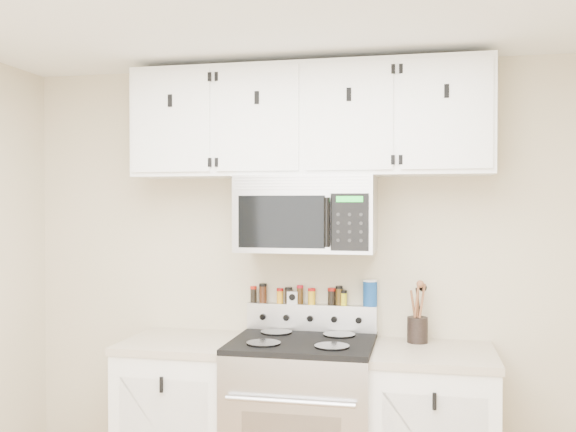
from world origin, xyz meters
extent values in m
cube|color=#B8AC8A|center=(0.00, 1.75, 1.25)|extent=(3.50, 0.01, 2.50)
cube|color=#B7B7BA|center=(0.00, 1.43, 0.46)|extent=(0.76, 0.65, 0.92)
cube|color=black|center=(0.00, 1.43, 0.94)|extent=(0.76, 0.65, 0.03)
cube|color=#B7B7BA|center=(0.00, 1.71, 1.03)|extent=(0.76, 0.08, 0.15)
cylinder|color=black|center=(-0.18, 1.28, 0.96)|extent=(0.18, 0.18, 0.01)
cylinder|color=black|center=(0.18, 1.28, 0.96)|extent=(0.18, 0.18, 0.01)
cylinder|color=black|center=(-0.18, 1.57, 0.96)|extent=(0.18, 0.18, 0.01)
cylinder|color=black|center=(0.18, 1.57, 0.96)|extent=(0.18, 0.18, 0.01)
cube|color=white|center=(-0.69, 1.45, 0.44)|extent=(0.62, 0.60, 0.88)
cube|color=tan|center=(-0.69, 1.45, 0.90)|extent=(0.64, 0.62, 0.04)
cube|color=tan|center=(0.69, 1.45, 0.90)|extent=(0.64, 0.62, 0.04)
cube|color=#9E9EA3|center=(0.00, 1.56, 1.63)|extent=(0.76, 0.38, 0.42)
cube|color=#B7B7BA|center=(0.00, 1.36, 1.80)|extent=(0.73, 0.01, 0.08)
cube|color=black|center=(-0.10, 1.36, 1.59)|extent=(0.47, 0.01, 0.28)
cube|color=black|center=(0.26, 1.36, 1.59)|extent=(0.20, 0.01, 0.30)
cylinder|color=black|center=(0.15, 1.33, 1.59)|extent=(0.03, 0.03, 0.26)
cube|color=white|center=(0.00, 1.58, 2.15)|extent=(2.00, 0.33, 0.62)
cube|color=white|center=(-0.75, 1.41, 2.15)|extent=(0.46, 0.01, 0.57)
cube|color=black|center=(-0.75, 1.41, 2.26)|extent=(0.02, 0.01, 0.07)
cube|color=white|center=(-0.25, 1.41, 2.15)|extent=(0.46, 0.01, 0.57)
cube|color=black|center=(-0.25, 1.41, 2.26)|extent=(0.03, 0.01, 0.07)
cube|color=white|center=(0.25, 1.41, 2.15)|extent=(0.46, 0.01, 0.57)
cube|color=black|center=(0.25, 1.41, 2.26)|extent=(0.03, 0.01, 0.07)
cube|color=white|center=(0.75, 1.41, 2.15)|extent=(0.46, 0.01, 0.57)
cube|color=black|center=(0.75, 1.41, 2.26)|extent=(0.02, 0.01, 0.07)
cylinder|color=black|center=(0.61, 1.62, 0.99)|extent=(0.11, 0.11, 0.14)
cylinder|color=brown|center=(0.61, 1.62, 1.10)|extent=(0.01, 0.01, 0.26)
cylinder|color=brown|center=(0.63, 1.62, 1.11)|extent=(0.01, 0.01, 0.28)
cylinder|color=brown|center=(0.59, 1.63, 1.09)|extent=(0.01, 0.01, 0.24)
cylinder|color=black|center=(0.62, 1.64, 1.09)|extent=(0.01, 0.01, 0.25)
cylinder|color=brown|center=(0.60, 1.61, 1.10)|extent=(0.01, 0.01, 0.27)
cube|color=silver|center=(-0.11, 1.71, 1.14)|extent=(0.06, 0.05, 0.07)
cylinder|color=navy|center=(0.34, 1.71, 1.17)|extent=(0.08, 0.08, 0.14)
cylinder|color=white|center=(0.34, 1.71, 1.25)|extent=(0.08, 0.08, 0.01)
cylinder|color=black|center=(-0.35, 1.71, 1.14)|extent=(0.04, 0.04, 0.08)
cylinder|color=#A91A0D|center=(-0.35, 1.71, 1.19)|extent=(0.04, 0.04, 0.02)
cylinder|color=#391C0D|center=(-0.29, 1.71, 1.15)|extent=(0.04, 0.04, 0.10)
cylinder|color=black|center=(-0.29, 1.71, 1.21)|extent=(0.05, 0.05, 0.02)
cylinder|color=orange|center=(-0.19, 1.71, 1.14)|extent=(0.04, 0.04, 0.07)
cylinder|color=#990B0C|center=(-0.19, 1.71, 1.18)|extent=(0.04, 0.04, 0.02)
cylinder|color=black|center=(-0.14, 1.71, 1.14)|extent=(0.04, 0.04, 0.08)
cylinder|color=black|center=(-0.14, 1.71, 1.19)|extent=(0.04, 0.04, 0.02)
cylinder|color=#3C270E|center=(-0.07, 1.71, 1.15)|extent=(0.04, 0.04, 0.09)
cylinder|color=#AE0D1D|center=(-0.07, 1.71, 1.20)|extent=(0.04, 0.04, 0.02)
cylinder|color=gold|center=(0.00, 1.71, 1.14)|extent=(0.04, 0.04, 0.08)
cylinder|color=#B10E0D|center=(0.00, 1.71, 1.19)|extent=(0.04, 0.04, 0.02)
cylinder|color=black|center=(0.12, 1.71, 1.14)|extent=(0.04, 0.04, 0.08)
cylinder|color=maroon|center=(0.12, 1.71, 1.19)|extent=(0.05, 0.05, 0.02)
cylinder|color=#463211|center=(0.16, 1.71, 1.15)|extent=(0.04, 0.04, 0.10)
cylinder|color=black|center=(0.16, 1.71, 1.20)|extent=(0.04, 0.04, 0.02)
cylinder|color=yellow|center=(0.19, 1.71, 1.14)|extent=(0.04, 0.04, 0.07)
cylinder|color=black|center=(0.19, 1.71, 1.18)|extent=(0.04, 0.04, 0.02)
camera|label=1|loc=(0.63, -1.97, 1.68)|focal=40.00mm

